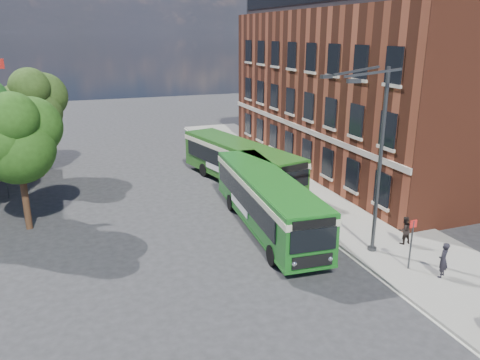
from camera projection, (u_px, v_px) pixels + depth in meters
name	position (u px, v px, depth m)	size (l,w,h in m)	color
ground	(259.00, 252.00, 23.26)	(120.00, 120.00, 0.00)	#2A2A2C
pavement	(308.00, 187.00, 32.69)	(6.00, 48.00, 0.15)	gray
kerb_line	(268.00, 193.00, 31.71)	(0.12, 48.00, 0.01)	beige
brick_office	(367.00, 79.00, 36.49)	(12.10, 26.00, 14.20)	maroon
street_lamp	(374.00, 160.00, 21.61)	(2.96, 2.38, 9.00)	#36393B
bus_stop_sign	(411.00, 241.00, 20.88)	(0.35, 0.08, 2.52)	#36393B
bus_front	(267.00, 197.00, 25.51)	(3.40, 12.31, 3.02)	#19611B
bus_rear	(240.00, 160.00, 32.95)	(5.22, 12.29, 3.02)	#235A1A
pedestrian_a	(443.00, 260.00, 20.35)	(0.59, 0.39, 1.61)	black
pedestrian_b	(404.00, 230.00, 23.61)	(0.71, 0.55, 1.46)	black
tree_left	(17.00, 137.00, 24.44)	(4.53, 4.31, 7.65)	#3D2416
tree_right	(33.00, 103.00, 33.86)	(4.81, 4.57, 8.12)	#3D2416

